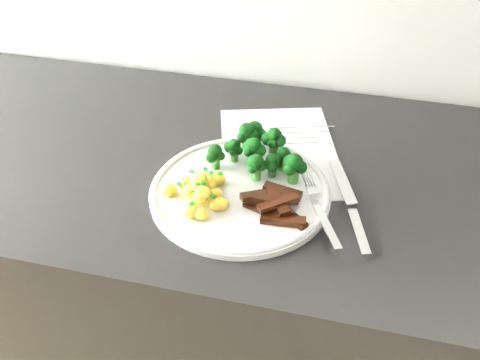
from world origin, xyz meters
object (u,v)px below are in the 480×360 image
object	(u,v)px
plate	(240,191)
broccoli	(260,149)
counter	(264,328)
beef_strips	(275,204)
recipe_paper	(279,150)
potatoes	(201,191)
fork	(321,212)
knife	(353,215)

from	to	relation	value
plate	broccoli	world-z (taller)	broccoli
counter	plate	world-z (taller)	plate
beef_strips	plate	bearing A→B (deg)	153.14
recipe_paper	beef_strips	distance (m)	0.17
recipe_paper	beef_strips	world-z (taller)	beef_strips
potatoes	fork	distance (m)	0.18
recipe_paper	potatoes	bearing A→B (deg)	-118.90
counter	recipe_paper	xyz separation A→B (m)	(0.00, 0.06, 0.44)
fork	broccoli	bearing A→B (deg)	138.39
counter	fork	size ratio (longest dim) A/B	13.81
recipe_paper	broccoli	size ratio (longest dim) A/B	1.98
broccoli	beef_strips	xyz separation A→B (m)	(0.04, -0.10, -0.02)
recipe_paper	fork	world-z (taller)	fork
knife	beef_strips	bearing A→B (deg)	-172.53
broccoli	fork	size ratio (longest dim) A/B	0.98
broccoli	fork	xyz separation A→B (m)	(0.11, -0.10, -0.02)
broccoli	knife	size ratio (longest dim) A/B	0.80
fork	knife	world-z (taller)	fork
counter	recipe_paper	bearing A→B (deg)	86.91
broccoli	potatoes	bearing A→B (deg)	-123.87
plate	potatoes	size ratio (longest dim) A/B	2.59
counter	recipe_paper	world-z (taller)	recipe_paper
counter	potatoes	size ratio (longest dim) A/B	21.07
broccoli	knife	bearing A→B (deg)	-28.16
beef_strips	knife	bearing A→B (deg)	7.47
recipe_paper	beef_strips	size ratio (longest dim) A/B	2.95
broccoli	potatoes	xyz separation A→B (m)	(-0.07, -0.10, -0.02)
beef_strips	recipe_paper	bearing A→B (deg)	97.89
counter	plate	size ratio (longest dim) A/B	8.13
beef_strips	counter	bearing A→B (deg)	103.84
beef_strips	fork	distance (m)	0.07
recipe_paper	knife	bearing A→B (deg)	-47.06
recipe_paper	broccoli	xyz separation A→B (m)	(-0.02, -0.06, 0.04)
counter	beef_strips	distance (m)	0.47
recipe_paper	beef_strips	xyz separation A→B (m)	(0.02, -0.16, 0.02)
counter	fork	distance (m)	0.48
knife	broccoli	bearing A→B (deg)	151.84
fork	recipe_paper	bearing A→B (deg)	119.14
potatoes	fork	world-z (taller)	potatoes
counter	broccoli	world-z (taller)	broccoli
plate	fork	size ratio (longest dim) A/B	1.70
counter	plate	distance (m)	0.45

